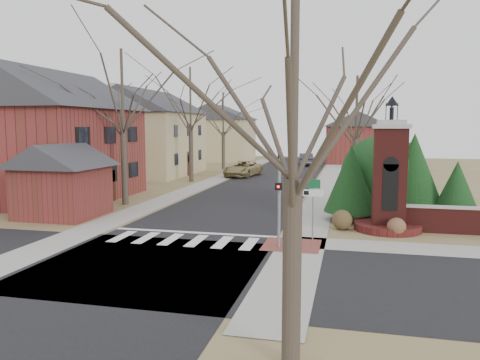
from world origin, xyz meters
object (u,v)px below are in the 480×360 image
(traffic_signal_pole, at_px, (279,186))
(pickup_truck, at_px, (243,169))
(sign_post, at_px, (313,198))
(distant_car, at_px, (306,159))
(brick_gate_monument, at_px, (389,186))

(traffic_signal_pole, relative_size, pickup_truck, 0.81)
(sign_post, height_order, distant_car, sign_post)
(traffic_signal_pole, bearing_deg, distant_car, 93.72)
(traffic_signal_pole, xyz_separation_m, distant_car, (-2.70, 41.54, -1.80))
(brick_gate_monument, distance_m, distant_car, 37.88)
(pickup_truck, bearing_deg, sign_post, -61.30)
(sign_post, relative_size, distant_car, 0.57)
(sign_post, distance_m, brick_gate_monument, 4.55)
(traffic_signal_pole, xyz_separation_m, sign_post, (1.29, 1.41, -0.64))
(brick_gate_monument, height_order, distant_car, brick_gate_monument)
(sign_post, bearing_deg, distant_car, 95.68)
(sign_post, xyz_separation_m, pickup_truck, (-8.99, 25.47, -1.17))
(brick_gate_monument, relative_size, pickup_truck, 1.16)
(traffic_signal_pole, relative_size, distant_car, 0.94)
(traffic_signal_pole, bearing_deg, sign_post, 47.57)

